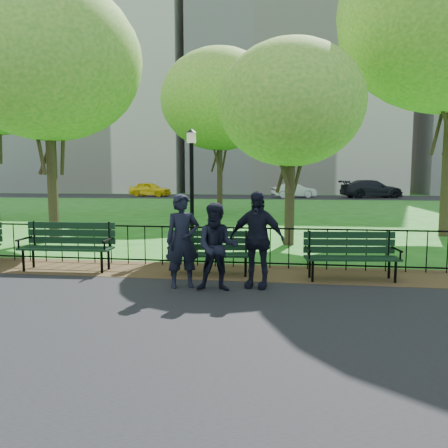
# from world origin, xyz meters

# --- Properties ---
(ground) EXTENTS (120.00, 120.00, 0.00)m
(ground) POSITION_xyz_m (0.00, 0.00, 0.00)
(ground) COLOR #24651A
(asphalt_path) EXTENTS (60.00, 9.20, 0.01)m
(asphalt_path) POSITION_xyz_m (0.00, -3.40, 0.01)
(asphalt_path) COLOR black
(asphalt_path) RESTS_ON ground
(dirt_strip) EXTENTS (60.00, 1.60, 0.01)m
(dirt_strip) POSITION_xyz_m (0.00, 1.50, 0.01)
(dirt_strip) COLOR #3E2A19
(dirt_strip) RESTS_ON ground
(far_street) EXTENTS (70.00, 9.00, 0.01)m
(far_street) POSITION_xyz_m (0.00, 35.00, 0.01)
(far_street) COLOR black
(far_street) RESTS_ON ground
(iron_fence) EXTENTS (24.06, 0.06, 1.00)m
(iron_fence) POSITION_xyz_m (0.00, 2.00, 0.50)
(iron_fence) COLOR black
(iron_fence) RESTS_ON ground
(apartment_west) EXTENTS (22.00, 15.00, 26.00)m
(apartment_west) POSITION_xyz_m (-22.00, 48.00, 13.00)
(apartment_west) COLOR beige
(apartment_west) RESTS_ON ground
(apartment_mid) EXTENTS (24.00, 15.00, 30.00)m
(apartment_mid) POSITION_xyz_m (2.00, 48.00, 15.00)
(apartment_mid) COLOR beige
(apartment_mid) RESTS_ON ground
(park_bench_main) EXTENTS (1.72, 0.64, 0.96)m
(park_bench_main) POSITION_xyz_m (-0.49, 1.18, 0.61)
(park_bench_main) COLOR black
(park_bench_main) RESTS_ON ground
(park_bench_left_a) EXTENTS (1.97, 0.69, 1.10)m
(park_bench_left_a) POSITION_xyz_m (-3.24, 1.26, 0.63)
(park_bench_left_a) COLOR black
(park_bench_left_a) RESTS_ON ground
(park_bench_right_a) EXTENTS (1.81, 0.73, 1.00)m
(park_bench_right_a) POSITION_xyz_m (2.57, 1.21, 0.57)
(park_bench_right_a) COLOR black
(park_bench_right_a) RESTS_ON ground
(lamppost) EXTENTS (0.29, 0.29, 3.23)m
(lamppost) POSITION_xyz_m (-1.15, 3.97, 1.76)
(lamppost) COLOR black
(lamppost) RESTS_ON ground
(tree_near_w) EXTENTS (5.61, 5.61, 7.82)m
(tree_near_w) POSITION_xyz_m (-5.80, 5.22, 5.43)
(tree_near_w) COLOR #2D2116
(tree_near_w) RESTS_ON ground
(tree_near_e) EXTENTS (4.17, 4.17, 5.81)m
(tree_near_e) POSITION_xyz_m (1.42, 5.46, 4.03)
(tree_near_e) COLOR #2D2116
(tree_near_e) RESTS_ON ground
(tree_far_c) EXTENTS (6.13, 6.13, 8.54)m
(tree_far_c) POSITION_xyz_m (-2.20, 15.57, 5.93)
(tree_far_c) COLOR #2D2116
(tree_far_c) RESTS_ON ground
(person_left) EXTENTS (0.72, 0.61, 1.67)m
(person_left) POSITION_xyz_m (-0.48, 0.16, 0.85)
(person_left) COLOR black
(person_left) RESTS_ON asphalt_path
(person_mid) EXTENTS (0.78, 0.46, 1.53)m
(person_mid) POSITION_xyz_m (0.17, 0.01, 0.78)
(person_mid) COLOR black
(person_mid) RESTS_ON asphalt_path
(person_right) EXTENTS (1.08, 0.62, 1.72)m
(person_right) POSITION_xyz_m (0.82, 0.35, 0.87)
(person_right) COLOR black
(person_right) RESTS_ON asphalt_path
(taxi) EXTENTS (4.41, 2.49, 1.41)m
(taxi) POSITION_xyz_m (-12.08, 34.34, 0.72)
(taxi) COLOR yellow
(taxi) RESTS_ON far_street
(sedan_silver) EXTENTS (4.29, 2.58, 1.34)m
(sedan_silver) POSITION_xyz_m (1.93, 33.39, 0.68)
(sedan_silver) COLOR #B8BBC0
(sedan_silver) RESTS_ON far_street
(sedan_dark) EXTENTS (6.08, 3.68, 1.65)m
(sedan_dark) POSITION_xyz_m (9.02, 34.40, 0.84)
(sedan_dark) COLOR black
(sedan_dark) RESTS_ON far_street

